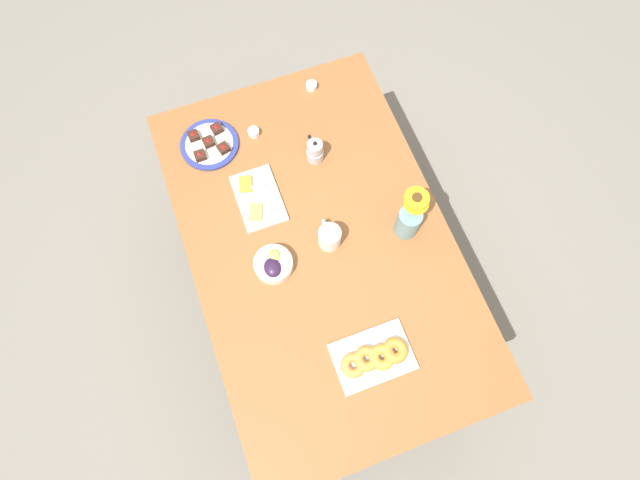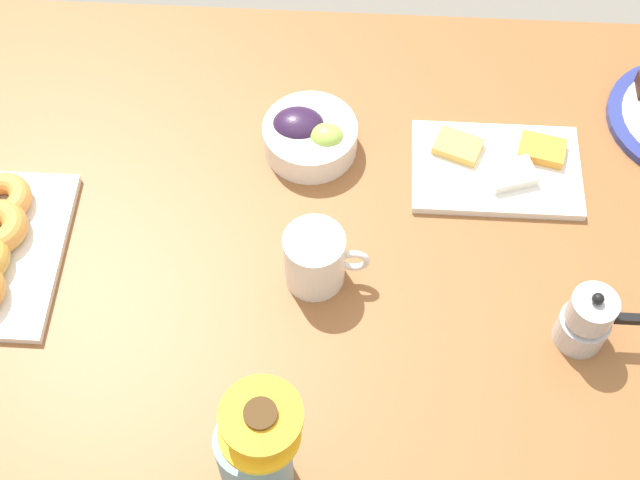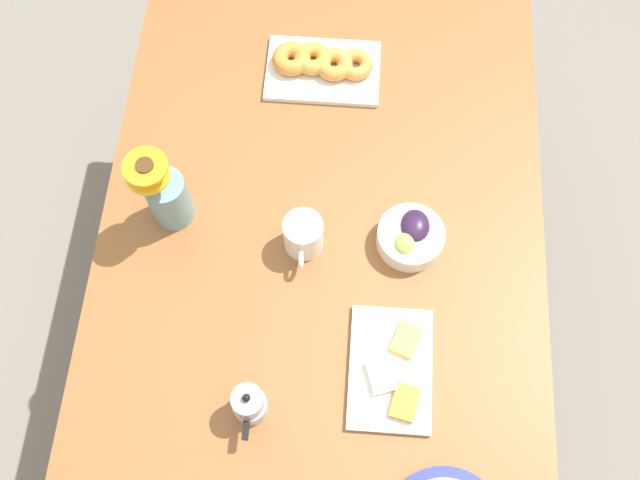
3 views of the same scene
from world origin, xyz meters
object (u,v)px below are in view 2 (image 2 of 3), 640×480
object	(u,v)px
flower_vase	(256,456)
moka_pot	(586,320)
grape_bowl	(309,135)
coffee_mug	(315,258)
cheese_platter	(498,167)
dining_table	(320,283)

from	to	relation	value
flower_vase	moka_pot	distance (m)	0.48
grape_bowl	moka_pot	bearing A→B (deg)	-38.32
coffee_mug	flower_vase	size ratio (longest dim) A/B	0.48
grape_bowl	cheese_platter	bearing A→B (deg)	-5.79
coffee_mug	dining_table	bearing A→B (deg)	83.01
dining_table	coffee_mug	distance (m)	0.14
dining_table	moka_pot	bearing A→B (deg)	-17.20
grape_bowl	cheese_platter	world-z (taller)	grape_bowl
dining_table	coffee_mug	xyz separation A→B (m)	(-0.00, -0.04, 0.14)
coffee_mug	moka_pot	size ratio (longest dim) A/B	1.02
cheese_platter	flower_vase	distance (m)	0.60
dining_table	flower_vase	bearing A→B (deg)	-99.71
cheese_platter	dining_table	bearing A→B (deg)	-147.86
moka_pot	coffee_mug	bearing A→B (deg)	168.35
flower_vase	moka_pot	xyz separation A→B (m)	(0.42, 0.22, -0.04)
dining_table	moka_pot	size ratio (longest dim) A/B	13.45
coffee_mug	cheese_platter	distance (m)	0.34
dining_table	cheese_platter	world-z (taller)	cheese_platter
coffee_mug	flower_vase	xyz separation A→B (m)	(-0.05, -0.30, 0.04)
dining_table	moka_pot	xyz separation A→B (m)	(0.36, -0.11, 0.13)
grape_bowl	flower_vase	world-z (taller)	flower_vase
coffee_mug	grape_bowl	size ratio (longest dim) A/B	0.82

